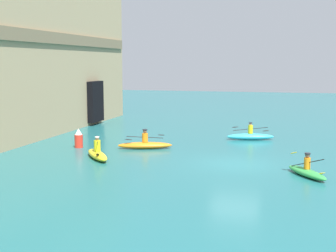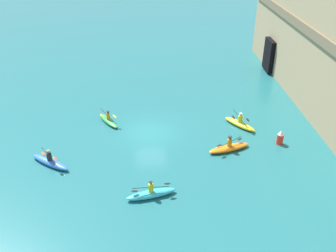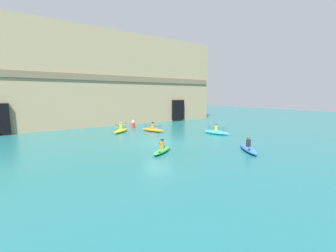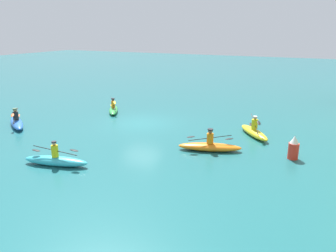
{
  "view_description": "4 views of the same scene",
  "coord_description": "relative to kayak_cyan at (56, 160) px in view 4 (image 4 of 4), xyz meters",
  "views": [
    {
      "loc": [
        -23.58,
        -2.68,
        5.19
      ],
      "look_at": [
        0.6,
        3.75,
        1.77
      ],
      "focal_mm": 50.0,
      "sensor_mm": 36.0,
      "label": 1
    },
    {
      "loc": [
        25.99,
        -0.03,
        15.44
      ],
      "look_at": [
        1.45,
        1.37,
        1.34
      ],
      "focal_mm": 40.0,
      "sensor_mm": 36.0,
      "label": 2
    },
    {
      "loc": [
        -11.12,
        -17.72,
        4.46
      ],
      "look_at": [
        3.86,
        3.76,
        0.86
      ],
      "focal_mm": 24.0,
      "sensor_mm": 36.0,
      "label": 3
    },
    {
      "loc": [
        18.48,
        10.75,
        6.14
      ],
      "look_at": [
        2.53,
        3.18,
        0.88
      ],
      "focal_mm": 35.0,
      "sensor_mm": 36.0,
      "label": 4
    }
  ],
  "objects": [
    {
      "name": "kayak_cyan",
      "position": [
        0.0,
        0.0,
        0.0
      ],
      "size": [
        1.42,
        3.23,
        1.19
      ],
      "rotation": [
        0.0,
        0.0,
        1.81
      ],
      "color": "#33B2C6",
      "rests_on": "ground"
    },
    {
      "name": "kayak_blue",
      "position": [
        -3.81,
        -7.0,
        0.0
      ],
      "size": [
        2.49,
        3.16,
        1.2
      ],
      "rotation": [
        0.0,
        0.0,
        4.1
      ],
      "color": "blue",
      "rests_on": "ground"
    },
    {
      "name": "kayak_orange",
      "position": [
        -4.92,
        5.88,
        -0.01
      ],
      "size": [
        1.75,
        3.36,
        1.19
      ],
      "rotation": [
        0.0,
        0.0,
        1.88
      ],
      "color": "orange",
      "rests_on": "ground"
    },
    {
      "name": "kayak_green",
      "position": [
        -9.65,
        -3.4,
        -0.03
      ],
      "size": [
        2.73,
        2.05,
        1.09
      ],
      "rotation": [
        0.0,
        0.0,
        3.71
      ],
      "color": "green",
      "rests_on": "ground"
    },
    {
      "name": "kayak_yellow",
      "position": [
        -8.42,
        7.48,
        0.01
      ],
      "size": [
        2.84,
        2.42,
        1.22
      ],
      "rotation": [
        0.0,
        0.0,
        0.66
      ],
      "color": "yellow",
      "rests_on": "ground"
    },
    {
      "name": "marker_buoy",
      "position": [
        -5.61,
        9.93,
        0.29
      ],
      "size": [
        0.51,
        0.51,
        1.18
      ],
      "color": "red",
      "rests_on": "ground"
    },
    {
      "name": "ground_plane",
      "position": [
        -7.92,
        0.06,
        -0.26
      ],
      "size": [
        120.0,
        120.0,
        0.0
      ],
      "primitive_type": "plane",
      "color": "#1E6066"
    }
  ]
}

